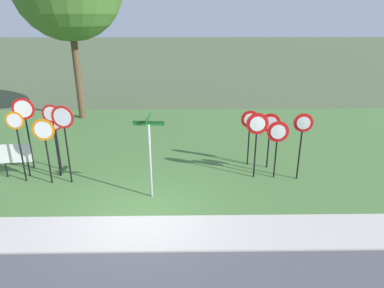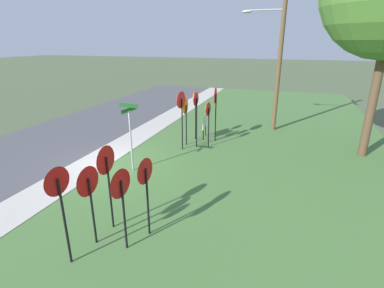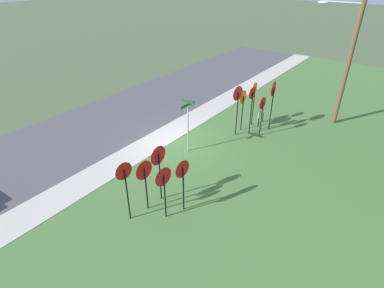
{
  "view_description": "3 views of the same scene",
  "coord_description": "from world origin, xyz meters",
  "px_view_note": "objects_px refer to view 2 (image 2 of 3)",
  "views": [
    {
      "loc": [
        1.33,
        -8.72,
        5.62
      ],
      "look_at": [
        1.51,
        2.27,
        1.44
      ],
      "focal_mm": 32.34,
      "sensor_mm": 36.0,
      "label": 1
    },
    {
      "loc": [
        9.69,
        6.88,
        4.98
      ],
      "look_at": [
        -0.69,
        3.41,
        1.12
      ],
      "focal_mm": 27.41,
      "sensor_mm": 36.0,
      "label": 2
    },
    {
      "loc": [
        10.72,
        9.29,
        8.14
      ],
      "look_at": [
        1.41,
        2.35,
        1.4
      ],
      "focal_mm": 28.9,
      "sensor_mm": 36.0,
      "label": 3
    }
  ],
  "objects_px": {
    "yield_sign_near_right": "(121,191)",
    "yield_sign_far_right": "(145,179)",
    "yield_sign_far_left": "(106,168)",
    "utility_pole": "(278,43)",
    "notice_board": "(205,123)",
    "stop_sign_near_left": "(186,111)",
    "yield_sign_near_left": "(88,188)",
    "street_name_post": "(130,131)",
    "stop_sign_far_left": "(195,105)",
    "stop_sign_far_right": "(181,108)",
    "stop_sign_center_tall": "(196,109)",
    "stop_sign_far_center": "(215,102)",
    "stop_sign_near_right": "(208,115)",
    "yield_sign_center": "(59,194)"
  },
  "relations": [
    {
      "from": "yield_sign_near_right",
      "to": "yield_sign_far_right",
      "type": "xyz_separation_m",
      "value": [
        -0.7,
        0.28,
        0.03
      ]
    },
    {
      "from": "yield_sign_far_right",
      "to": "yield_sign_far_left",
      "type": "bearing_deg",
      "value": -81.23
    },
    {
      "from": "yield_sign_far_right",
      "to": "utility_pole",
      "type": "bearing_deg",
      "value": 174.41
    },
    {
      "from": "notice_board",
      "to": "stop_sign_near_left",
      "type": "bearing_deg",
      "value": -28.91
    },
    {
      "from": "yield_sign_near_left",
      "to": "street_name_post",
      "type": "relative_size",
      "value": 0.78
    },
    {
      "from": "stop_sign_far_left",
      "to": "stop_sign_far_right",
      "type": "distance_m",
      "value": 1.67
    },
    {
      "from": "yield_sign_near_left",
      "to": "yield_sign_far_right",
      "type": "xyz_separation_m",
      "value": [
        -0.77,
        1.14,
        0.05
      ]
    },
    {
      "from": "stop_sign_center_tall",
      "to": "notice_board",
      "type": "relative_size",
      "value": 2.14
    },
    {
      "from": "stop_sign_far_left",
      "to": "stop_sign_far_center",
      "type": "xyz_separation_m",
      "value": [
        -0.14,
        1.03,
        0.22
      ]
    },
    {
      "from": "utility_pole",
      "to": "stop_sign_far_left",
      "type": "bearing_deg",
      "value": -49.05
    },
    {
      "from": "yield_sign_near_right",
      "to": "utility_pole",
      "type": "bearing_deg",
      "value": 175.25
    },
    {
      "from": "stop_sign_near_right",
      "to": "notice_board",
      "type": "distance_m",
      "value": 1.63
    },
    {
      "from": "stop_sign_near_left",
      "to": "stop_sign_far_right",
      "type": "xyz_separation_m",
      "value": [
        0.68,
        0.04,
        0.34
      ]
    },
    {
      "from": "yield_sign_near_left",
      "to": "utility_pole",
      "type": "height_order",
      "value": "utility_pole"
    },
    {
      "from": "street_name_post",
      "to": "notice_board",
      "type": "bearing_deg",
      "value": 167.2
    },
    {
      "from": "stop_sign_far_center",
      "to": "yield_sign_near_right",
      "type": "height_order",
      "value": "stop_sign_far_center"
    },
    {
      "from": "stop_sign_far_center",
      "to": "street_name_post",
      "type": "distance_m",
      "value": 5.2
    },
    {
      "from": "stop_sign_far_left",
      "to": "stop_sign_far_center",
      "type": "relative_size",
      "value": 0.92
    },
    {
      "from": "stop_sign_center_tall",
      "to": "utility_pole",
      "type": "distance_m",
      "value": 6.12
    },
    {
      "from": "stop_sign_far_left",
      "to": "yield_sign_near_left",
      "type": "height_order",
      "value": "stop_sign_far_left"
    },
    {
      "from": "stop_sign_far_center",
      "to": "yield_sign_near_left",
      "type": "height_order",
      "value": "stop_sign_far_center"
    },
    {
      "from": "stop_sign_far_center",
      "to": "yield_sign_near_right",
      "type": "xyz_separation_m",
      "value": [
        8.93,
        -0.03,
        -0.44
      ]
    },
    {
      "from": "yield_sign_center",
      "to": "yield_sign_near_left",
      "type": "bearing_deg",
      "value": 178.68
    },
    {
      "from": "stop_sign_near_left",
      "to": "street_name_post",
      "type": "relative_size",
      "value": 0.86
    },
    {
      "from": "yield_sign_far_left",
      "to": "street_name_post",
      "type": "height_order",
      "value": "street_name_post"
    },
    {
      "from": "stop_sign_far_left",
      "to": "yield_sign_center",
      "type": "height_order",
      "value": "stop_sign_far_left"
    },
    {
      "from": "yield_sign_far_right",
      "to": "stop_sign_far_right",
      "type": "bearing_deg",
      "value": -161.23
    },
    {
      "from": "yield_sign_near_left",
      "to": "stop_sign_near_right",
      "type": "bearing_deg",
      "value": 178.12
    },
    {
      "from": "notice_board",
      "to": "street_name_post",
      "type": "bearing_deg",
      "value": -24.07
    },
    {
      "from": "yield_sign_far_right",
      "to": "stop_sign_near_right",
      "type": "bearing_deg",
      "value": -171.03
    },
    {
      "from": "stop_sign_near_right",
      "to": "notice_board",
      "type": "relative_size",
      "value": 1.77
    },
    {
      "from": "yield_sign_far_right",
      "to": "stop_sign_center_tall",
      "type": "bearing_deg",
      "value": -166.48
    },
    {
      "from": "stop_sign_near_left",
      "to": "street_name_post",
      "type": "height_order",
      "value": "street_name_post"
    },
    {
      "from": "stop_sign_near_left",
      "to": "yield_sign_far_left",
      "type": "relative_size",
      "value": 0.97
    },
    {
      "from": "stop_sign_center_tall",
      "to": "yield_sign_near_left",
      "type": "bearing_deg",
      "value": 1.73
    },
    {
      "from": "utility_pole",
      "to": "yield_sign_far_right",
      "type": "bearing_deg",
      "value": -11.97
    },
    {
      "from": "stop_sign_far_left",
      "to": "notice_board",
      "type": "distance_m",
      "value": 1.14
    },
    {
      "from": "stop_sign_near_left",
      "to": "yield_sign_far_left",
      "type": "bearing_deg",
      "value": 3.0
    },
    {
      "from": "stop_sign_near_left",
      "to": "stop_sign_far_left",
      "type": "bearing_deg",
      "value": 169.99
    },
    {
      "from": "stop_sign_near_left",
      "to": "yield_sign_center",
      "type": "distance_m",
      "value": 8.68
    },
    {
      "from": "notice_board",
      "to": "stop_sign_near_right",
      "type": "bearing_deg",
      "value": 15.97
    },
    {
      "from": "yield_sign_near_left",
      "to": "yield_sign_far_right",
      "type": "relative_size",
      "value": 0.97
    },
    {
      "from": "stop_sign_far_left",
      "to": "notice_board",
      "type": "xyz_separation_m",
      "value": [
        -0.42,
        0.39,
        -0.98
      ]
    },
    {
      "from": "stop_sign_far_left",
      "to": "stop_sign_far_right",
      "type": "relative_size",
      "value": 0.92
    },
    {
      "from": "stop_sign_far_center",
      "to": "stop_sign_far_right",
      "type": "bearing_deg",
      "value": -38.58
    },
    {
      "from": "yield_sign_near_right",
      "to": "yield_sign_far_left",
      "type": "distance_m",
      "value": 1.07
    },
    {
      "from": "stop_sign_far_right",
      "to": "utility_pole",
      "type": "relative_size",
      "value": 0.31
    },
    {
      "from": "yield_sign_near_left",
      "to": "stop_sign_center_tall",
      "type": "bearing_deg",
      "value": -177.95
    },
    {
      "from": "stop_sign_near_right",
      "to": "yield_sign_center",
      "type": "xyz_separation_m",
      "value": [
        8.73,
        -0.95,
        0.22
      ]
    },
    {
      "from": "yield_sign_far_left",
      "to": "notice_board",
      "type": "relative_size",
      "value": 1.93
    }
  ]
}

